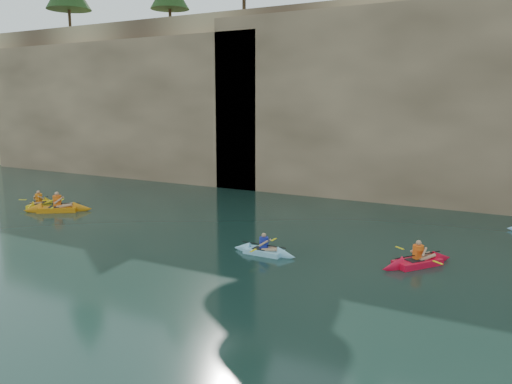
% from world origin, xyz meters
% --- Properties ---
extents(ground, '(160.00, 160.00, 0.00)m').
position_xyz_m(ground, '(0.00, 0.00, 0.00)').
color(ground, black).
rests_on(ground, ground).
extents(cliff, '(70.00, 16.00, 12.00)m').
position_xyz_m(cliff, '(0.00, 30.00, 6.00)').
color(cliff, tan).
rests_on(cliff, ground).
extents(cliff_slab_west, '(26.00, 2.40, 10.56)m').
position_xyz_m(cliff_slab_west, '(-20.00, 22.60, 5.28)').
color(cliff_slab_west, tan).
rests_on(cliff_slab_west, ground).
extents(cliff_slab_center, '(24.00, 2.40, 11.40)m').
position_xyz_m(cliff_slab_center, '(2.00, 22.60, 5.70)').
color(cliff_slab_center, tan).
rests_on(cliff_slab_center, ground).
extents(sea_cave_west, '(4.50, 1.00, 4.00)m').
position_xyz_m(sea_cave_west, '(-18.00, 21.95, 2.00)').
color(sea_cave_west, black).
rests_on(sea_cave_west, ground).
extents(sea_cave_center, '(3.50, 1.00, 3.20)m').
position_xyz_m(sea_cave_center, '(-4.00, 21.95, 1.60)').
color(sea_cave_center, black).
rests_on(sea_cave_center, ground).
extents(kayaker_orange, '(3.31, 2.70, 1.34)m').
position_xyz_m(kayaker_orange, '(-13.31, 11.04, 0.16)').
color(kayaker_orange, orange).
rests_on(kayaker_orange, ground).
extents(kayaker_ltblue_near, '(2.66, 2.10, 1.05)m').
position_xyz_m(kayaker_ltblue_near, '(-0.23, 9.66, 0.13)').
color(kayaker_ltblue_near, '#93D6F6').
rests_on(kayaker_ltblue_near, ground).
extents(kayaker_red_far, '(2.44, 2.98, 1.16)m').
position_xyz_m(kayaker_red_far, '(5.22, 11.09, 0.14)').
color(kayaker_red_far, red).
rests_on(kayaker_red_far, ground).
extents(kayaker_yellow, '(2.11, 2.84, 1.15)m').
position_xyz_m(kayaker_yellow, '(-15.19, 11.37, 0.14)').
color(kayaker_yellow, yellow).
rests_on(kayaker_yellow, ground).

